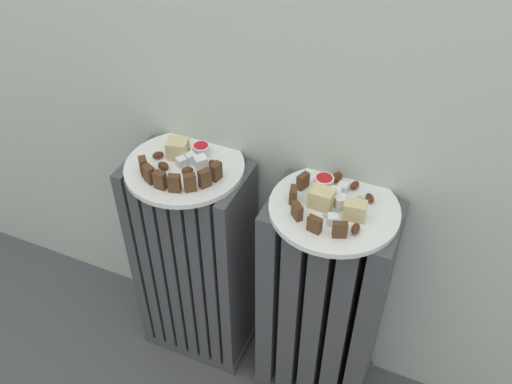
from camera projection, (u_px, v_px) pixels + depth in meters
The scene contains 37 objects.
radiator_left at pixel (195, 265), 1.39m from camera, with size 0.28×0.17×0.61m.
radiator_right at pixel (322, 307), 1.29m from camera, with size 0.28×0.17×0.61m.
plate_left at pixel (185, 167), 1.19m from camera, with size 0.26×0.26×0.01m, color white.
plate_right at pixel (334, 208), 1.08m from camera, with size 0.26×0.26×0.01m, color white.
dark_cake_slice_left_0 at pixel (143, 166), 1.15m from camera, with size 0.02×0.02×0.04m, color #56351E.
dark_cake_slice_left_1 at pixel (149, 174), 1.13m from camera, with size 0.02×0.02×0.04m, color #56351E.
dark_cake_slice_left_2 at pixel (160, 180), 1.11m from camera, with size 0.02×0.02×0.04m, color #56351E.
dark_cake_slice_left_3 at pixel (174, 183), 1.10m from camera, with size 0.02×0.02×0.04m, color #56351E.
dark_cake_slice_left_4 at pixel (190, 183), 1.11m from camera, with size 0.02×0.02×0.04m, color #56351E.
dark_cake_slice_left_5 at pixel (205, 178), 1.12m from camera, with size 0.02×0.02×0.04m, color #56351E.
dark_cake_slice_left_6 at pixel (216, 171), 1.13m from camera, with size 0.02×0.02×0.04m, color #56351E.
marble_cake_slice_left_0 at pixel (178, 149), 1.19m from camera, with size 0.04×0.04×0.04m, color beige.
turkish_delight_left_0 at pixel (190, 158), 1.18m from camera, with size 0.02×0.02×0.02m, color white.
turkish_delight_left_1 at pixel (181, 162), 1.17m from camera, with size 0.02×0.02×0.02m, color white.
turkish_delight_left_2 at pixel (201, 162), 1.17m from camera, with size 0.03×0.03×0.03m, color white.
medjool_date_left_0 at pixel (187, 170), 1.16m from camera, with size 0.03×0.02×0.01m, color #4C2814.
medjool_date_left_1 at pixel (213, 164), 1.17m from camera, with size 0.02×0.02×0.02m, color #4C2814.
medjool_date_left_2 at pixel (158, 155), 1.20m from camera, with size 0.03×0.02×0.02m, color #4C2814.
medjool_date_left_3 at pixel (163, 166), 1.17m from camera, with size 0.03×0.02×0.02m, color #4C2814.
jam_bowl_left at pixel (201, 149), 1.20m from camera, with size 0.04×0.04×0.02m.
dark_cake_slice_right_0 at pixel (303, 181), 1.11m from camera, with size 0.03×0.01×0.03m, color #56351E.
dark_cake_slice_right_1 at pixel (293, 195), 1.08m from camera, with size 0.03×0.01×0.03m, color #56351E.
dark_cake_slice_right_2 at pixel (297, 211), 1.05m from camera, with size 0.03×0.01×0.03m, color #56351E.
dark_cake_slice_right_3 at pixel (314, 224), 1.02m from camera, with size 0.03×0.01×0.03m, color #56351E.
dark_cake_slice_right_4 at pixel (340, 230), 1.01m from camera, with size 0.03×0.01×0.03m, color #56351E.
marble_cake_slice_right_0 at pixel (355, 210), 1.04m from camera, with size 0.04×0.03×0.04m, color beige.
marble_cake_slice_right_1 at pixel (322, 198), 1.07m from camera, with size 0.05×0.04×0.04m, color beige.
turkish_delight_right_0 at pixel (340, 201), 1.07m from camera, with size 0.02×0.02×0.02m, color white.
turkish_delight_right_1 at pixel (335, 193), 1.09m from camera, with size 0.02×0.02×0.02m, color white.
turkish_delight_right_2 at pixel (343, 188), 1.11m from camera, with size 0.02×0.02×0.02m, color white.
turkish_delight_right_3 at pixel (332, 220), 1.04m from camera, with size 0.02×0.02×0.02m, color white.
medjool_date_right_0 at pixel (337, 177), 1.14m from camera, with size 0.03×0.02×0.02m, color #4C2814.
medjool_date_right_1 at pixel (356, 229), 1.02m from camera, with size 0.03×0.02×0.02m, color #4C2814.
medjool_date_right_2 at pixel (355, 185), 1.12m from camera, with size 0.02×0.01×0.01m, color #4C2814.
medjool_date_right_3 at pixel (370, 198), 1.09m from camera, with size 0.02×0.02×0.02m, color #4C2814.
jam_bowl_right at pixel (324, 182), 1.12m from camera, with size 0.04×0.04×0.03m.
fork at pixel (347, 205), 1.08m from camera, with size 0.07×0.09×0.00m.
Camera 1 is at (0.34, -0.52, 1.35)m, focal length 38.26 mm.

